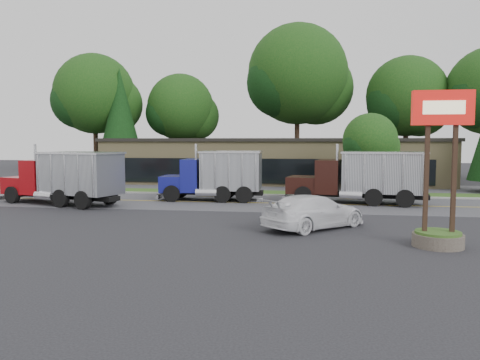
% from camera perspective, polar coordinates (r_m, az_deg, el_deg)
% --- Properties ---
extents(ground, '(140.00, 140.00, 0.00)m').
position_cam_1_polar(ground, '(22.26, -6.21, -5.75)').
color(ground, '#323238').
rests_on(ground, ground).
extents(road, '(60.00, 8.00, 0.02)m').
position_cam_1_polar(road, '(30.93, -1.94, -2.75)').
color(road, slate).
rests_on(road, ground).
extents(center_line, '(60.00, 0.12, 0.01)m').
position_cam_1_polar(center_line, '(30.93, -1.94, -2.75)').
color(center_line, gold).
rests_on(center_line, ground).
extents(curb, '(60.00, 0.30, 0.12)m').
position_cam_1_polar(curb, '(35.04, -0.68, -1.86)').
color(curb, '#9E9E99').
rests_on(curb, ground).
extents(grass_verge, '(60.00, 3.40, 0.03)m').
position_cam_1_polar(grass_verge, '(36.81, -0.22, -1.54)').
color(grass_verge, '#31501B').
rests_on(grass_verge, ground).
extents(far_parking, '(60.00, 7.00, 0.02)m').
position_cam_1_polar(far_parking, '(41.73, 0.83, -0.79)').
color(far_parking, slate).
rests_on(far_parking, ground).
extents(strip_mall, '(32.00, 12.00, 4.00)m').
position_cam_1_polar(strip_mall, '(47.33, 4.22, 2.29)').
color(strip_mall, tan).
rests_on(strip_mall, ground).
extents(bilo_sign, '(2.20, 1.90, 5.95)m').
position_cam_1_polar(bilo_sign, '(19.38, 23.14, -1.63)').
color(bilo_sign, '#6B6054').
rests_on(bilo_sign, ground).
extents(tree_far_a, '(10.10, 9.50, 14.40)m').
position_cam_1_polar(tree_far_a, '(59.27, -17.11, 9.55)').
color(tree_far_a, '#382619').
rests_on(tree_far_a, ground).
extents(tree_far_b, '(8.48, 7.98, 12.10)m').
position_cam_1_polar(tree_far_b, '(57.50, -7.11, 8.41)').
color(tree_far_b, '#382619').
rests_on(tree_far_b, ground).
extents(tree_far_c, '(12.27, 11.55, 17.50)m').
position_cam_1_polar(tree_far_c, '(55.77, 7.23, 12.08)').
color(tree_far_c, '#382619').
rests_on(tree_far_c, ground).
extents(tree_far_d, '(9.36, 8.81, 13.36)m').
position_cam_1_polar(tree_far_d, '(55.45, 19.79, 9.13)').
color(tree_far_d, '#382619').
rests_on(tree_far_d, ground).
extents(evergreen_left, '(5.42, 5.42, 12.32)m').
position_cam_1_polar(evergreen_left, '(55.60, -14.40, 7.44)').
color(evergreen_left, '#382619').
rests_on(evergreen_left, ground).
extents(tree_verge, '(4.30, 4.05, 6.14)m').
position_cam_1_polar(tree_verge, '(36.47, 15.66, 4.37)').
color(tree_verge, '#382619').
rests_on(tree_verge, ground).
extents(dump_truck_red, '(8.86, 4.88, 3.36)m').
position_cam_1_polar(dump_truck_red, '(31.62, -20.36, 0.41)').
color(dump_truck_red, black).
rests_on(dump_truck_red, ground).
extents(dump_truck_blue, '(6.96, 2.80, 3.36)m').
position_cam_1_polar(dump_truck_blue, '(31.77, -2.75, 0.70)').
color(dump_truck_blue, black).
rests_on(dump_truck_blue, ground).
extents(dump_truck_maroon, '(9.07, 3.99, 3.36)m').
position_cam_1_polar(dump_truck_maroon, '(31.20, 14.90, 0.49)').
color(dump_truck_maroon, black).
rests_on(dump_truck_maroon, ground).
extents(rally_car, '(5.34, 5.39, 1.57)m').
position_cam_1_polar(rally_car, '(22.05, 8.99, -3.81)').
color(rally_car, white).
rests_on(rally_car, ground).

